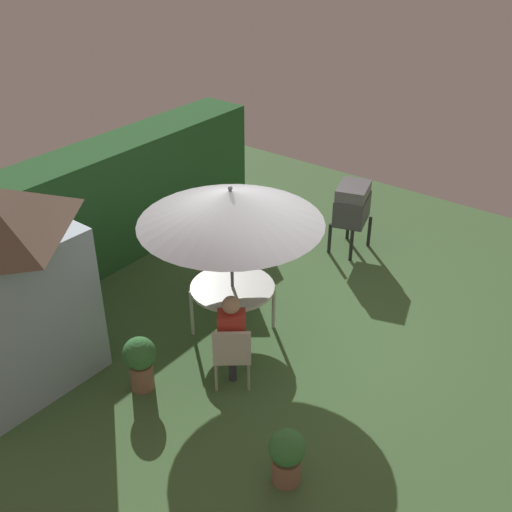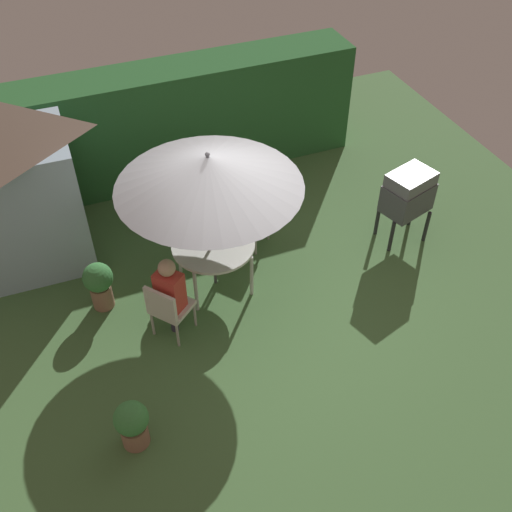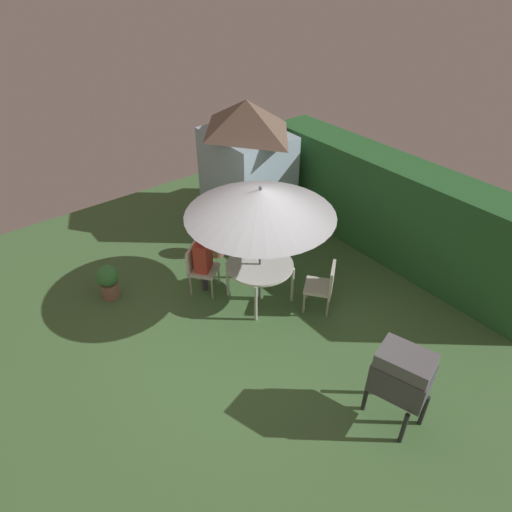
{
  "view_description": "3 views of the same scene",
  "coord_description": "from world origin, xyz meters",
  "px_view_note": "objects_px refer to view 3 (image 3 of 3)",
  "views": [
    {
      "loc": [
        -5.85,
        -4.02,
        5.4
      ],
      "look_at": [
        0.03,
        0.47,
        1.05
      ],
      "focal_mm": 43.95,
      "sensor_mm": 36.0,
      "label": 1
    },
    {
      "loc": [
        -2.15,
        -5.37,
        6.22
      ],
      "look_at": [
        -0.01,
        -0.05,
        0.89
      ],
      "focal_mm": 42.16,
      "sensor_mm": 36.0,
      "label": 2
    },
    {
      "loc": [
        4.45,
        -3.34,
        5.35
      ],
      "look_at": [
        -0.34,
        0.4,
        1.02
      ],
      "focal_mm": 31.96,
      "sensor_mm": 36.0,
      "label": 3
    }
  ],
  "objects_px": {
    "garden_shed": "(247,162)",
    "patio_table": "(260,267)",
    "potted_plant_by_shed": "(217,237)",
    "person_in_red": "(203,255)",
    "patio_umbrella": "(260,202)",
    "bbq_grill": "(402,374)",
    "potted_plant_by_grill": "(108,280)",
    "chair_far_side": "(324,284)",
    "chair_near_shed": "(199,266)"
  },
  "relations": [
    {
      "from": "patio_umbrella",
      "to": "patio_table",
      "type": "bearing_deg",
      "value": 0.0
    },
    {
      "from": "garden_shed",
      "to": "potted_plant_by_shed",
      "type": "xyz_separation_m",
      "value": [
        0.81,
        -1.38,
        -0.94
      ]
    },
    {
      "from": "potted_plant_by_shed",
      "to": "potted_plant_by_grill",
      "type": "relative_size",
      "value": 1.11
    },
    {
      "from": "potted_plant_by_grill",
      "to": "chair_far_side",
      "type": "bearing_deg",
      "value": 47.41
    },
    {
      "from": "chair_far_side",
      "to": "potted_plant_by_grill",
      "type": "distance_m",
      "value": 3.75
    },
    {
      "from": "patio_table",
      "to": "chair_far_side",
      "type": "bearing_deg",
      "value": 38.32
    },
    {
      "from": "bbq_grill",
      "to": "chair_far_side",
      "type": "bearing_deg",
      "value": 159.41
    },
    {
      "from": "patio_table",
      "to": "patio_umbrella",
      "type": "bearing_deg",
      "value": 180.0
    },
    {
      "from": "person_in_red",
      "to": "potted_plant_by_shed",
      "type": "bearing_deg",
      "value": 134.63
    },
    {
      "from": "chair_far_side",
      "to": "potted_plant_by_grill",
      "type": "relative_size",
      "value": 1.35
    },
    {
      "from": "bbq_grill",
      "to": "patio_umbrella",
      "type": "bearing_deg",
      "value": 177.7
    },
    {
      "from": "patio_table",
      "to": "bbq_grill",
      "type": "distance_m",
      "value": 3.02
    },
    {
      "from": "garden_shed",
      "to": "patio_umbrella",
      "type": "xyz_separation_m",
      "value": [
        2.39,
        -1.54,
        0.58
      ]
    },
    {
      "from": "chair_near_shed",
      "to": "patio_table",
      "type": "bearing_deg",
      "value": 38.77
    },
    {
      "from": "chair_far_side",
      "to": "potted_plant_by_shed",
      "type": "bearing_deg",
      "value": -168.05
    },
    {
      "from": "patio_umbrella",
      "to": "chair_far_side",
      "type": "bearing_deg",
      "value": 38.32
    },
    {
      "from": "chair_near_shed",
      "to": "potted_plant_by_grill",
      "type": "height_order",
      "value": "chair_near_shed"
    },
    {
      "from": "garden_shed",
      "to": "potted_plant_by_grill",
      "type": "bearing_deg",
      "value": -78.65
    },
    {
      "from": "potted_plant_by_shed",
      "to": "person_in_red",
      "type": "bearing_deg",
      "value": -45.37
    },
    {
      "from": "bbq_grill",
      "to": "garden_shed",
      "type": "bearing_deg",
      "value": 162.88
    },
    {
      "from": "person_in_red",
      "to": "patio_table",
      "type": "bearing_deg",
      "value": 38.77
    },
    {
      "from": "bbq_grill",
      "to": "potted_plant_by_shed",
      "type": "xyz_separation_m",
      "value": [
        -4.6,
        0.29,
        -0.42
      ]
    },
    {
      "from": "garden_shed",
      "to": "bbq_grill",
      "type": "distance_m",
      "value": 5.68
    },
    {
      "from": "patio_table",
      "to": "potted_plant_by_grill",
      "type": "relative_size",
      "value": 1.72
    },
    {
      "from": "chair_far_side",
      "to": "potted_plant_by_shed",
      "type": "relative_size",
      "value": 1.21
    },
    {
      "from": "patio_umbrella",
      "to": "bbq_grill",
      "type": "xyz_separation_m",
      "value": [
        3.01,
        -0.12,
        -1.09
      ]
    },
    {
      "from": "patio_table",
      "to": "chair_far_side",
      "type": "height_order",
      "value": "chair_far_side"
    },
    {
      "from": "chair_near_shed",
      "to": "person_in_red",
      "type": "relative_size",
      "value": 0.71
    },
    {
      "from": "garden_shed",
      "to": "patio_umbrella",
      "type": "relative_size",
      "value": 1.11
    },
    {
      "from": "garden_shed",
      "to": "chair_near_shed",
      "type": "bearing_deg",
      "value": -55.56
    },
    {
      "from": "garden_shed",
      "to": "patio_table",
      "type": "distance_m",
      "value": 2.93
    },
    {
      "from": "potted_plant_by_shed",
      "to": "potted_plant_by_grill",
      "type": "distance_m",
      "value": 2.24
    },
    {
      "from": "garden_shed",
      "to": "chair_far_side",
      "type": "height_order",
      "value": "garden_shed"
    },
    {
      "from": "potted_plant_by_shed",
      "to": "person_in_red",
      "type": "height_order",
      "value": "person_in_red"
    },
    {
      "from": "garden_shed",
      "to": "potted_plant_by_shed",
      "type": "distance_m",
      "value": 1.85
    },
    {
      "from": "garden_shed",
      "to": "patio_table",
      "type": "bearing_deg",
      "value": -32.83
    },
    {
      "from": "chair_near_shed",
      "to": "potted_plant_by_grill",
      "type": "xyz_separation_m",
      "value": [
        -0.81,
        -1.38,
        -0.15
      ]
    },
    {
      "from": "chair_near_shed",
      "to": "potted_plant_by_shed",
      "type": "xyz_separation_m",
      "value": [
        -0.73,
        0.86,
        -0.1
      ]
    },
    {
      "from": "chair_near_shed",
      "to": "person_in_red",
      "type": "height_order",
      "value": "person_in_red"
    },
    {
      "from": "bbq_grill",
      "to": "person_in_red",
      "type": "xyz_separation_m",
      "value": [
        -3.81,
        -0.52,
        -0.06
      ]
    },
    {
      "from": "garden_shed",
      "to": "chair_near_shed",
      "type": "relative_size",
      "value": 2.97
    },
    {
      "from": "chair_far_side",
      "to": "patio_table",
      "type": "bearing_deg",
      "value": -141.68
    },
    {
      "from": "patio_table",
      "to": "potted_plant_by_shed",
      "type": "distance_m",
      "value": 1.62
    },
    {
      "from": "patio_umbrella",
      "to": "person_in_red",
      "type": "distance_m",
      "value": 1.54
    },
    {
      "from": "bbq_grill",
      "to": "patio_table",
      "type": "bearing_deg",
      "value": 177.7
    },
    {
      "from": "chair_near_shed",
      "to": "potted_plant_by_grill",
      "type": "bearing_deg",
      "value": -120.3
    },
    {
      "from": "patio_umbrella",
      "to": "chair_far_side",
      "type": "relative_size",
      "value": 2.68
    },
    {
      "from": "patio_umbrella",
      "to": "bbq_grill",
      "type": "bearing_deg",
      "value": -2.3
    },
    {
      "from": "bbq_grill",
      "to": "chair_far_side",
      "type": "xyz_separation_m",
      "value": [
        -2.15,
        0.81,
        -0.33
      ]
    },
    {
      "from": "potted_plant_by_grill",
      "to": "patio_umbrella",
      "type": "bearing_deg",
      "value": 51.17
    }
  ]
}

